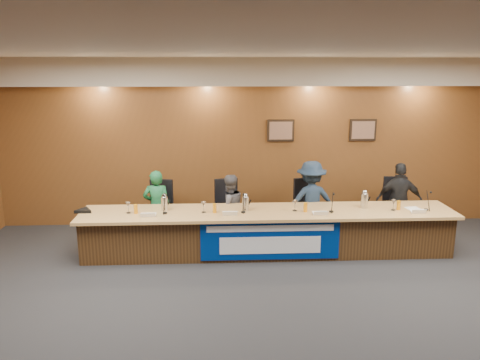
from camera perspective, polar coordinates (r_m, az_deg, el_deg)
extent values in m
plane|color=black|center=(5.84, 5.91, -17.83)|extent=(10.00, 10.00, 0.00)
cube|color=silver|center=(4.99, 6.84, 15.38)|extent=(10.00, 8.00, 0.04)
cube|color=brown|center=(9.07, 2.41, 4.50)|extent=(10.00, 0.04, 3.20)
cube|color=beige|center=(8.71, 2.65, 13.04)|extent=(10.00, 0.50, 0.50)
cube|color=#3D2712|center=(7.84, 3.37, -6.45)|extent=(6.00, 0.80, 0.70)
cube|color=tan|center=(7.67, 3.44, -3.95)|extent=(6.10, 0.95, 0.05)
cube|color=navy|center=(7.44, 3.71, -7.33)|extent=(2.20, 0.02, 0.65)
cube|color=silver|center=(7.36, 3.74, -5.91)|extent=(2.00, 0.01, 0.10)
cube|color=silver|center=(7.46, 3.71, -7.94)|extent=(1.60, 0.01, 0.28)
cube|color=black|center=(9.05, 4.98, 6.04)|extent=(0.52, 0.04, 0.42)
cube|color=black|center=(9.40, 14.75, 5.93)|extent=(0.52, 0.04, 0.42)
imported|color=#165A32|center=(8.31, -10.08, -3.24)|extent=(0.48, 0.32, 1.31)
imported|color=#4D4C52|center=(8.26, -1.34, -3.47)|extent=(0.73, 0.66, 1.22)
imported|color=#17273A|center=(8.39, 8.61, -2.56)|extent=(0.98, 0.63, 1.44)
imported|color=black|center=(8.85, 18.82, -2.46)|extent=(0.86, 0.47, 1.39)
cube|color=black|center=(8.46, -9.95, -4.18)|extent=(0.58, 0.58, 0.08)
cube|color=black|center=(8.39, -1.35, -4.11)|extent=(0.57, 0.57, 0.08)
cube|color=black|center=(8.55, 8.43, -3.93)|extent=(0.59, 0.59, 0.08)
cube|color=black|center=(8.99, 18.48, -3.62)|extent=(0.54, 0.54, 0.08)
cube|color=white|center=(7.45, -11.16, -4.16)|extent=(0.24, 0.08, 0.10)
cylinder|color=black|center=(7.60, -9.13, -3.99)|extent=(0.07, 0.07, 0.02)
cylinder|color=orange|center=(7.67, -12.59, -3.47)|extent=(0.06, 0.06, 0.15)
cylinder|color=silver|center=(7.72, -13.46, -3.31)|extent=(0.08, 0.08, 0.18)
cube|color=white|center=(7.39, -1.23, -4.04)|extent=(0.24, 0.08, 0.10)
cylinder|color=black|center=(7.55, 0.39, -3.93)|extent=(0.07, 0.07, 0.02)
cylinder|color=orange|center=(7.54, -3.12, -3.47)|extent=(0.06, 0.06, 0.15)
cylinder|color=silver|center=(7.55, -4.46, -3.33)|extent=(0.08, 0.08, 0.18)
cube|color=white|center=(7.51, 9.83, -3.96)|extent=(0.24, 0.08, 0.10)
cylinder|color=black|center=(7.72, 11.06, -3.79)|extent=(0.07, 0.07, 0.02)
cylinder|color=orange|center=(7.65, 7.98, -3.32)|extent=(0.06, 0.06, 0.15)
cylinder|color=silver|center=(7.67, 6.71, -3.12)|extent=(0.08, 0.08, 0.18)
cube|color=white|center=(8.02, 21.00, -3.55)|extent=(0.24, 0.08, 0.10)
cylinder|color=black|center=(8.27, 21.75, -3.36)|extent=(0.07, 0.07, 0.02)
cylinder|color=orange|center=(8.12, 18.78, -2.94)|extent=(0.06, 0.06, 0.15)
cylinder|color=silver|center=(8.05, 18.21, -2.92)|extent=(0.08, 0.08, 0.18)
cylinder|color=silver|center=(7.74, -9.19, -2.87)|extent=(0.11, 0.11, 0.23)
cylinder|color=silver|center=(7.64, 0.67, -2.89)|extent=(0.11, 0.11, 0.23)
cylinder|color=silver|center=(8.05, 14.92, -2.45)|extent=(0.12, 0.12, 0.24)
cylinder|color=black|center=(7.99, -18.49, -3.55)|extent=(0.32, 0.32, 0.05)
cube|color=white|center=(8.24, 20.51, -3.37)|extent=(0.26, 0.33, 0.01)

